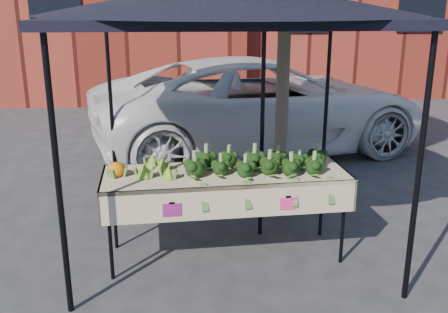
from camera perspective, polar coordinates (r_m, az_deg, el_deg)
ground at (r=5.24m, az=1.28°, el=-11.60°), size 90.00×90.00×0.00m
table at (r=5.17m, az=0.15°, el=-6.49°), size 2.45×0.98×0.90m
canopy at (r=5.41m, az=0.52°, el=4.85°), size 3.16×3.16×2.74m
broccoli_heap at (r=5.02m, az=3.84°, el=-0.33°), size 1.45×0.55×0.23m
romanesco_cluster at (r=5.01m, az=-7.48°, el=-0.82°), size 0.41×0.55×0.18m
cauliflower_pair at (r=4.97m, az=-11.97°, el=-1.30°), size 0.18×0.18×0.16m
street_tree at (r=6.27m, az=6.83°, el=14.91°), size 2.33×2.33×4.59m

